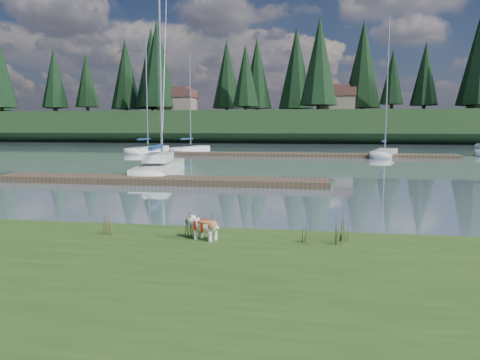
# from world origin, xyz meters

# --- Properties ---
(ground) EXTENTS (200.00, 200.00, 0.00)m
(ground) POSITION_xyz_m (0.00, 30.00, 0.00)
(ground) COLOR gray
(ground) RESTS_ON ground
(bank) EXTENTS (60.00, 9.00, 0.35)m
(bank) POSITION_xyz_m (0.00, -6.00, 0.17)
(bank) COLOR #32541D
(bank) RESTS_ON ground
(ridge) EXTENTS (200.00, 20.00, 5.00)m
(ridge) POSITION_xyz_m (0.00, 73.00, 2.50)
(ridge) COLOR black
(ridge) RESTS_ON ground
(bulldog) EXTENTS (0.81, 0.53, 0.48)m
(bulldog) POSITION_xyz_m (1.24, -2.71, 0.65)
(bulldog) COLOR silver
(bulldog) RESTS_ON bank
(sailboat_main) EXTENTS (3.51, 9.52, 13.38)m
(sailboat_main) POSITION_xyz_m (-5.57, 14.15, 0.42)
(sailboat_main) COLOR white
(sailboat_main) RESTS_ON ground
(dock_near) EXTENTS (16.00, 2.00, 0.30)m
(dock_near) POSITION_xyz_m (-4.00, 9.00, 0.15)
(dock_near) COLOR #4C3D2C
(dock_near) RESTS_ON ground
(dock_far) EXTENTS (26.00, 2.20, 0.30)m
(dock_far) POSITION_xyz_m (2.00, 30.00, 0.15)
(dock_far) COLOR #4C3D2C
(dock_far) RESTS_ON ground
(sailboat_bg_0) EXTENTS (2.19, 8.26, 11.82)m
(sailboat_bg_0) POSITION_xyz_m (-13.99, 34.77, 0.32)
(sailboat_bg_0) COLOR white
(sailboat_bg_0) RESTS_ON ground
(sailboat_bg_1) EXTENTS (2.92, 7.02, 10.41)m
(sailboat_bg_1) POSITION_xyz_m (-9.78, 36.17, 0.33)
(sailboat_bg_1) COLOR white
(sailboat_bg_1) RESTS_ON ground
(sailboat_bg_3) EXTENTS (3.48, 8.57, 12.31)m
(sailboat_bg_3) POSITION_xyz_m (9.40, 32.52, 0.32)
(sailboat_bg_3) COLOR white
(sailboat_bg_3) RESTS_ON ground
(weed_0) EXTENTS (0.17, 0.14, 0.72)m
(weed_0) POSITION_xyz_m (0.88, -2.55, 0.65)
(weed_0) COLOR #475B23
(weed_0) RESTS_ON bank
(weed_1) EXTENTS (0.17, 0.14, 0.52)m
(weed_1) POSITION_xyz_m (1.15, -2.02, 0.57)
(weed_1) COLOR #475B23
(weed_1) RESTS_ON bank
(weed_2) EXTENTS (0.17, 0.14, 0.67)m
(weed_2) POSITION_xyz_m (4.06, -2.41, 0.63)
(weed_2) COLOR #475B23
(weed_2) RESTS_ON bank
(weed_3) EXTENTS (0.17, 0.14, 0.58)m
(weed_3) POSITION_xyz_m (-0.88, -2.68, 0.59)
(weed_3) COLOR #475B23
(weed_3) RESTS_ON bank
(weed_4) EXTENTS (0.17, 0.14, 0.44)m
(weed_4) POSITION_xyz_m (3.29, -2.65, 0.53)
(weed_4) COLOR #475B23
(weed_4) RESTS_ON bank
(weed_5) EXTENTS (0.17, 0.14, 0.63)m
(weed_5) POSITION_xyz_m (3.95, -2.68, 0.61)
(weed_5) COLOR #475B23
(weed_5) RESTS_ON bank
(mud_lip) EXTENTS (60.00, 0.50, 0.14)m
(mud_lip) POSITION_xyz_m (0.00, -1.60, 0.07)
(mud_lip) COLOR #33281C
(mud_lip) RESTS_ON ground
(conifer_0) EXTENTS (5.72, 5.72, 14.15)m
(conifer_0) POSITION_xyz_m (-55.00, 67.00, 12.64)
(conifer_0) COLOR #382619
(conifer_0) RESTS_ON ridge
(conifer_1) EXTENTS (4.40, 4.40, 11.30)m
(conifer_1) POSITION_xyz_m (-40.00, 71.00, 11.28)
(conifer_1) COLOR #382619
(conifer_1) RESTS_ON ridge
(conifer_2) EXTENTS (6.60, 6.60, 16.05)m
(conifer_2) POSITION_xyz_m (-25.00, 68.00, 13.54)
(conifer_2) COLOR #382619
(conifer_2) RESTS_ON ridge
(conifer_3) EXTENTS (4.84, 4.84, 12.25)m
(conifer_3) POSITION_xyz_m (-10.00, 72.00, 11.74)
(conifer_3) COLOR #382619
(conifer_3) RESTS_ON ridge
(conifer_4) EXTENTS (6.16, 6.16, 15.10)m
(conifer_4) POSITION_xyz_m (3.00, 66.00, 13.09)
(conifer_4) COLOR #382619
(conifer_4) RESTS_ON ridge
(conifer_5) EXTENTS (3.96, 3.96, 10.35)m
(conifer_5) POSITION_xyz_m (15.00, 70.00, 10.83)
(conifer_5) COLOR #382619
(conifer_5) RESTS_ON ridge
(house_0) EXTENTS (6.30, 5.30, 4.65)m
(house_0) POSITION_xyz_m (-22.00, 70.00, 7.31)
(house_0) COLOR gray
(house_0) RESTS_ON ridge
(house_1) EXTENTS (6.30, 5.30, 4.65)m
(house_1) POSITION_xyz_m (6.00, 71.00, 7.31)
(house_1) COLOR gray
(house_1) RESTS_ON ridge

